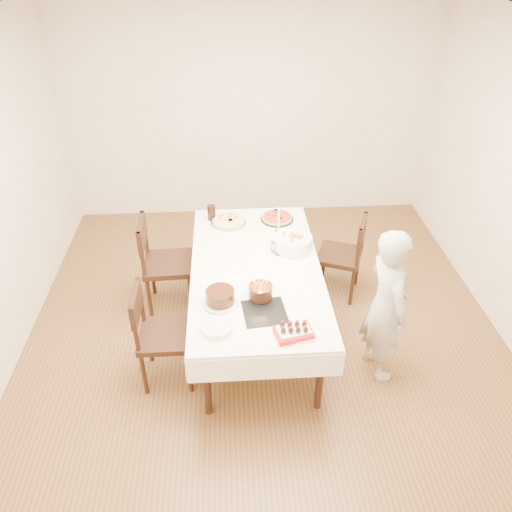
{
  "coord_description": "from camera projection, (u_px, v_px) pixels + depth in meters",
  "views": [
    {
      "loc": [
        -0.31,
        -3.49,
        3.31
      ],
      "look_at": [
        -0.08,
        0.09,
        0.87
      ],
      "focal_mm": 35.0,
      "sensor_mm": 36.0,
      "label": 1
    }
  ],
  "objects": [
    {
      "name": "birthday_cake",
      "position": [
        261.0,
        288.0,
        4.0
      ],
      "size": [
        0.24,
        0.24,
        0.17
      ],
      "primitive_type": "cylinder",
      "rotation": [
        0.0,
        0.0,
        -0.31
      ],
      "color": "#3E2211",
      "rests_on": "dining_table"
    },
    {
      "name": "pasta_bowl",
      "position": [
        293.0,
        242.0,
        4.63
      ],
      "size": [
        0.38,
        0.38,
        0.12
      ],
      "primitive_type": "cylinder",
      "rotation": [
        0.0,
        0.0,
        0.06
      ],
      "color": "white",
      "rests_on": "dining_table"
    },
    {
      "name": "box_lid",
      "position": [
        296.0,
        335.0,
        3.69
      ],
      "size": [
        0.27,
        0.18,
        0.02
      ],
      "primitive_type": "cube",
      "rotation": [
        0.0,
        0.0,
        -0.0
      ],
      "color": "beige",
      "rests_on": "dining_table"
    },
    {
      "name": "plate_stack",
      "position": [
        217.0,
        328.0,
        3.72
      ],
      "size": [
        0.28,
        0.28,
        0.05
      ],
      "primitive_type": "cylinder",
      "rotation": [
        0.0,
        0.0,
        0.24
      ],
      "color": "white",
      "rests_on": "dining_table"
    },
    {
      "name": "dining_table",
      "position": [
        256.0,
        300.0,
        4.62
      ],
      "size": [
        1.52,
        2.32,
        0.75
      ],
      "primitive_type": "cube",
      "rotation": [
        0.0,
        0.0,
        -0.19
      ],
      "color": "white",
      "rests_on": "floor"
    },
    {
      "name": "pizza_pepperoni",
      "position": [
        277.0,
        218.0,
        5.09
      ],
      "size": [
        0.41,
        0.41,
        0.04
      ],
      "primitive_type": "cylinder",
      "rotation": [
        0.0,
        0.0,
        -0.27
      ],
      "color": "red",
      "rests_on": "dining_table"
    },
    {
      "name": "layer_cake",
      "position": [
        220.0,
        297.0,
        3.97
      ],
      "size": [
        0.32,
        0.32,
        0.12
      ],
      "primitive_type": "cylinder",
      "rotation": [
        0.0,
        0.0,
        0.1
      ],
      "color": "#33190C",
      "rests_on": "dining_table"
    },
    {
      "name": "pizza_white",
      "position": [
        229.0,
        221.0,
        5.03
      ],
      "size": [
        0.47,
        0.47,
        0.04
      ],
      "primitive_type": "cylinder",
      "rotation": [
        0.0,
        0.0,
        -0.37
      ],
      "color": "beige",
      "rests_on": "dining_table"
    },
    {
      "name": "chair_right_savory",
      "position": [
        340.0,
        255.0,
        5.09
      ],
      "size": [
        0.6,
        0.6,
        0.91
      ],
      "primitive_type": null,
      "rotation": [
        0.0,
        0.0,
        -0.38
      ],
      "color": "black",
      "rests_on": "floor"
    },
    {
      "name": "cola_glass",
      "position": [
        212.0,
        213.0,
        5.06
      ],
      "size": [
        0.1,
        0.1,
        0.16
      ],
      "primitive_type": "cylinder",
      "rotation": [
        0.0,
        0.0,
        0.29
      ],
      "color": "black",
      "rests_on": "dining_table"
    },
    {
      "name": "red_placemat",
      "position": [
        288.0,
        248.0,
        4.66
      ],
      "size": [
        0.27,
        0.27,
        0.01
      ],
      "primitive_type": "cube",
      "rotation": [
        0.0,
        0.0,
        -0.02
      ],
      "color": "#B21E1E",
      "rests_on": "dining_table"
    },
    {
      "name": "person",
      "position": [
        386.0,
        306.0,
        4.04
      ],
      "size": [
        0.44,
        0.57,
        1.42
      ],
      "primitive_type": "imported",
      "rotation": [
        0.0,
        0.0,
        1.78
      ],
      "color": "beige",
      "rests_on": "floor"
    },
    {
      "name": "wall_back",
      "position": [
        250.0,
        112.0,
        6.06
      ],
      "size": [
        4.5,
        0.04,
        2.7
      ],
      "primitive_type": "cube",
      "color": "beige",
      "rests_on": "floor"
    },
    {
      "name": "strawberry_box",
      "position": [
        294.0,
        332.0,
        3.67
      ],
      "size": [
        0.3,
        0.23,
        0.07
      ],
      "primitive_type": null,
      "rotation": [
        0.0,
        0.0,
        0.21
      ],
      "color": "red",
      "rests_on": "dining_table"
    },
    {
      "name": "china_plate",
      "position": [
        219.0,
        306.0,
        3.96
      ],
      "size": [
        0.3,
        0.3,
        0.01
      ],
      "primitive_type": "cylinder",
      "rotation": [
        0.0,
        0.0,
        0.39
      ],
      "color": "white",
      "rests_on": "dining_table"
    },
    {
      "name": "floor",
      "position": [
        265.0,
        336.0,
        4.76
      ],
      "size": [
        5.0,
        5.0,
        0.0
      ],
      "primitive_type": "plane",
      "color": "#57351D",
      "rests_on": "ground"
    },
    {
      "name": "shaker_pair",
      "position": [
        273.0,
        248.0,
        4.58
      ],
      "size": [
        0.1,
        0.1,
        0.09
      ],
      "primitive_type": null,
      "rotation": [
        0.0,
        0.0,
        -0.39
      ],
      "color": "white",
      "rests_on": "dining_table"
    },
    {
      "name": "cake_board",
      "position": [
        265.0,
        312.0,
        3.9
      ],
      "size": [
        0.37,
        0.37,
        0.01
      ],
      "primitive_type": "cube",
      "rotation": [
        0.0,
        0.0,
        0.1
      ],
      "color": "black",
      "rests_on": "dining_table"
    },
    {
      "name": "taper_candle",
      "position": [
        279.0,
        222.0,
        4.74
      ],
      "size": [
        0.08,
        0.08,
        0.32
      ],
      "primitive_type": "cylinder",
      "rotation": [
        0.0,
        0.0,
        -0.13
      ],
      "color": "white",
      "rests_on": "dining_table"
    },
    {
      "name": "chair_left_savory",
      "position": [
        168.0,
        264.0,
        4.88
      ],
      "size": [
        0.53,
        0.53,
        1.0
      ],
      "primitive_type": null,
      "rotation": [
        0.0,
        0.0,
        3.18
      ],
      "color": "black",
      "rests_on": "floor"
    },
    {
      "name": "chair_left_dessert",
      "position": [
        166.0,
        335.0,
        4.1
      ],
      "size": [
        0.48,
        0.48,
        0.93
      ],
      "primitive_type": null,
      "rotation": [
        0.0,
        0.0,
        3.14
      ],
      "color": "black",
      "rests_on": "floor"
    },
    {
      "name": "ceiling",
      "position": [
        269.0,
        31.0,
        3.24
      ],
      "size": [
        5.0,
        5.0,
        0.0
      ],
      "primitive_type": "plane",
      "rotation": [
        3.14,
        0.0,
        0.0
      ],
      "color": "white",
      "rests_on": "wall_back"
    }
  ]
}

